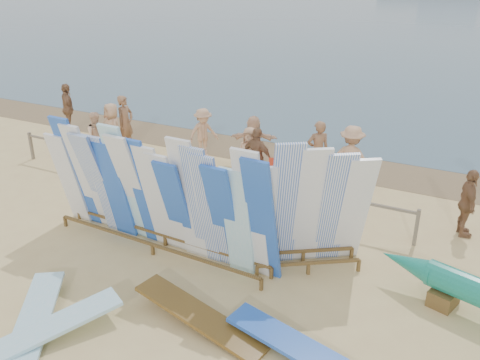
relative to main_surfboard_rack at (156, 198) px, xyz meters
The scene contains 24 objects.
ground 1.64m from the main_surfboard_rack, 168.86° to the right, with size 160.00×160.00×0.00m, color #DDC280.
wet_sand_strip 7.19m from the main_surfboard_rack, 98.00° to the left, with size 40.00×2.60×0.01m, color olive.
fence 3.05m from the main_surfboard_rack, 109.34° to the left, with size 12.08×0.08×0.90m.
main_surfboard_rack is the anchor object (origin of this frame).
side_surfboard_rack 3.25m from the main_surfboard_rack, 14.35° to the left, with size 2.51×2.00×2.92m.
vendor_table 2.08m from the main_surfboard_rack, 29.10° to the left, with size 0.89×0.66×1.14m.
flat_board_a 3.45m from the main_surfboard_rack, 97.63° to the right, with size 0.56×2.70×0.07m, color #92D3EB.
flat_board_b 3.57m from the main_surfboard_rack, 90.37° to the right, with size 0.56×2.70×0.07m, color #92D3EB.
flat_board_c 3.06m from the main_surfboard_rack, 39.87° to the right, with size 0.56×2.70×0.07m, color brown.
flat_board_d 4.53m from the main_surfboard_rack, 22.86° to the right, with size 0.56×2.70×0.07m, color blue.
beach_chair_left 3.80m from the main_surfboard_rack, 109.46° to the left, with size 0.54×0.56×0.82m.
beach_chair_right 4.41m from the main_surfboard_rack, 74.08° to the left, with size 0.64×0.66×0.91m.
stroller 3.82m from the main_surfboard_rack, 68.90° to the left, with size 0.84×0.97×1.12m.
beachgoer_7 5.65m from the main_surfboard_rack, 71.45° to the left, with size 0.66×0.36×1.81m, color #8C6042.
beachgoer_extra_1 9.57m from the main_surfboard_rack, 145.42° to the left, with size 1.09×0.47×1.85m, color #8C6042.
beachgoer_1 6.91m from the main_surfboard_rack, 134.32° to the left, with size 0.68×0.37×1.87m, color #8C6042.
beachgoer_2 6.17m from the main_surfboard_rack, 143.23° to the left, with size 0.78×0.38×1.61m, color beige.
beachgoer_9 5.85m from the main_surfboard_rack, 61.01° to the left, with size 1.21×0.50×1.87m, color tan.
beachgoer_0 6.51m from the main_surfboard_rack, 138.38° to the left, with size 0.86×0.41×1.76m, color tan.
beachgoer_5 5.73m from the main_surfboard_rack, 94.24° to the left, with size 1.46×0.47×1.57m, color beige.
beachgoer_4 4.19m from the main_surfboard_rack, 84.09° to the left, with size 1.02×0.44×1.74m, color #8C6042.
beachgoer_3 5.93m from the main_surfboard_rack, 111.19° to the left, with size 1.05×0.43×1.63m, color tan.
beachgoer_6 4.43m from the main_surfboard_rack, 88.87° to the left, with size 0.80×0.38×1.64m, color tan.
beachgoer_10 7.06m from the main_surfboard_rack, 32.64° to the left, with size 0.97×0.42×1.65m, color #8C6042.
Camera 1 is at (7.02, -7.69, 5.93)m, focal length 38.00 mm.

